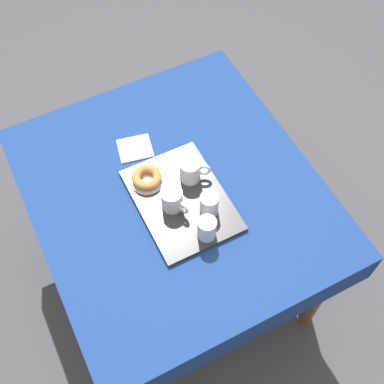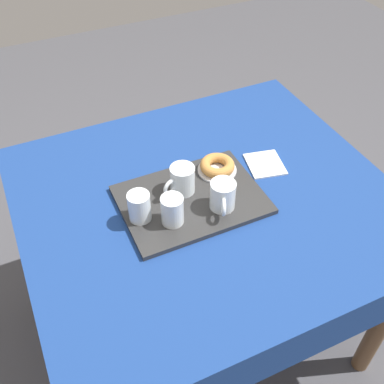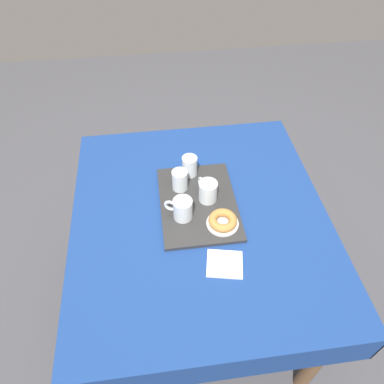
# 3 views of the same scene
# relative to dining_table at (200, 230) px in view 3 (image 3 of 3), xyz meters

# --- Properties ---
(ground_plane) EXTENTS (6.00, 6.00, 0.00)m
(ground_plane) POSITION_rel_dining_table_xyz_m (0.00, 0.00, -0.66)
(ground_plane) COLOR #47474C
(dining_table) EXTENTS (1.16, 1.04, 0.76)m
(dining_table) POSITION_rel_dining_table_xyz_m (0.00, 0.00, 0.00)
(dining_table) COLOR navy
(dining_table) RESTS_ON ground
(serving_tray) EXTENTS (0.44, 0.32, 0.02)m
(serving_tray) POSITION_rel_dining_table_xyz_m (-0.06, -0.00, 0.11)
(serving_tray) COLOR #2D2D2D
(serving_tray) RESTS_ON dining_table
(tea_mug_left) EXTENTS (0.11, 0.08, 0.09)m
(tea_mug_left) POSITION_rel_dining_table_xyz_m (-0.07, 0.04, 0.16)
(tea_mug_left) COLOR white
(tea_mug_left) RESTS_ON serving_tray
(tea_mug_right) EXTENTS (0.08, 0.11, 0.09)m
(tea_mug_right) POSITION_rel_dining_table_xyz_m (0.01, -0.07, 0.16)
(tea_mug_right) COLOR white
(tea_mug_right) RESTS_ON serving_tray
(water_glass_near) EXTENTS (0.07, 0.07, 0.09)m
(water_glass_near) POSITION_rel_dining_table_xyz_m (-0.23, -0.01, 0.16)
(water_glass_near) COLOR white
(water_glass_near) RESTS_ON serving_tray
(water_glass_far) EXTENTS (0.07, 0.07, 0.09)m
(water_glass_far) POSITION_rel_dining_table_xyz_m (-0.15, -0.07, 0.16)
(water_glass_far) COLOR white
(water_glass_far) RESTS_ON serving_tray
(donut_plate_left) EXTENTS (0.13, 0.13, 0.01)m
(donut_plate_left) POSITION_rel_dining_table_xyz_m (0.07, 0.08, 0.12)
(donut_plate_left) COLOR silver
(donut_plate_left) RESTS_ON serving_tray
(sugar_donut_left) EXTENTS (0.11, 0.11, 0.03)m
(sugar_donut_left) POSITION_rel_dining_table_xyz_m (0.07, 0.08, 0.14)
(sugar_donut_left) COLOR #BC7F3D
(sugar_donut_left) RESTS_ON donut_plate_left
(paper_napkin) EXTENTS (0.14, 0.15, 0.01)m
(paper_napkin) POSITION_rel_dining_table_xyz_m (0.24, 0.06, 0.11)
(paper_napkin) COLOR white
(paper_napkin) RESTS_ON dining_table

